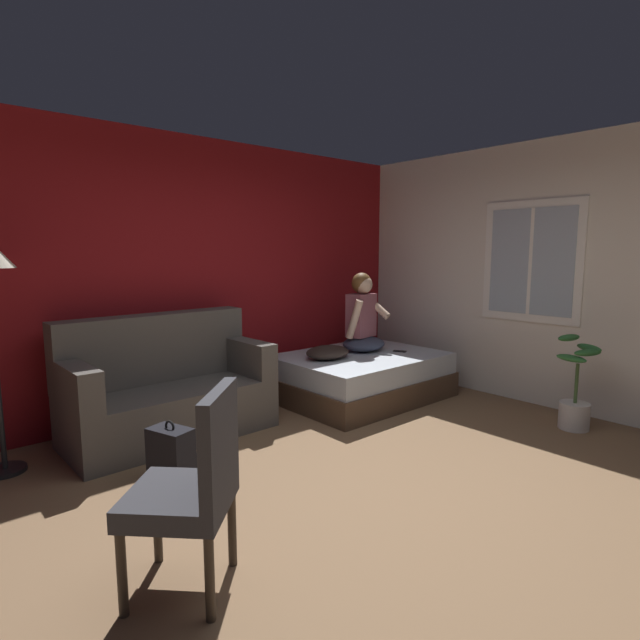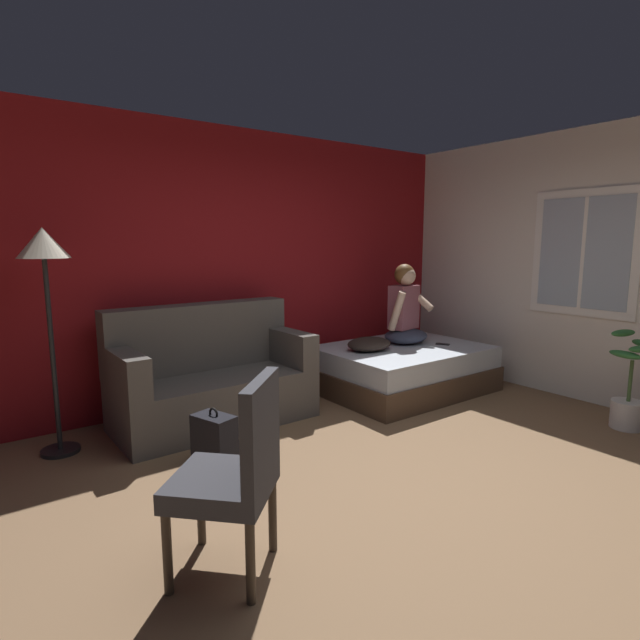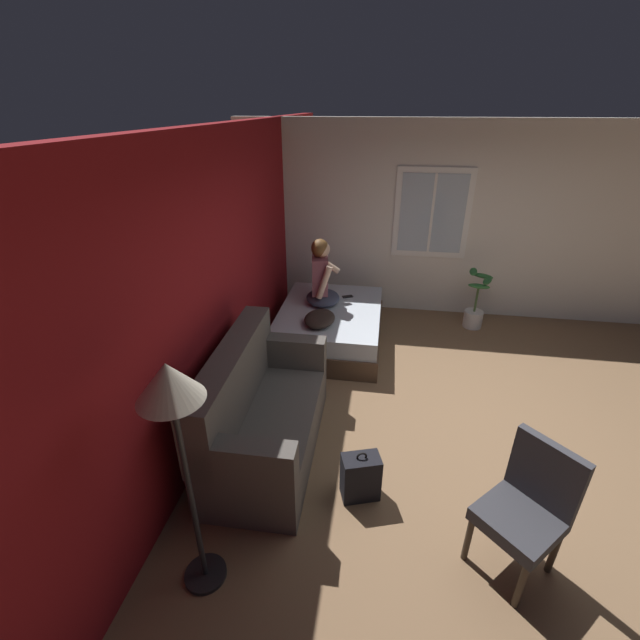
{
  "view_description": "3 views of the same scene",
  "coord_description": "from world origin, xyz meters",
  "px_view_note": "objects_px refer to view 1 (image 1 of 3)",
  "views": [
    {
      "loc": [
        -2.22,
        -2.04,
        1.6
      ],
      "look_at": [
        0.96,
        1.59,
        0.92
      ],
      "focal_mm": 28.0,
      "sensor_mm": 36.0,
      "label": 1
    },
    {
      "loc": [
        -2.22,
        -2.04,
        1.6
      ],
      "look_at": [
        0.58,
        1.76,
        0.85
      ],
      "focal_mm": 28.0,
      "sensor_mm": 36.0,
      "label": 2
    },
    {
      "loc": [
        -3.33,
        1.01,
        2.85
      ],
      "look_at": [
        0.53,
        1.62,
        0.87
      ],
      "focal_mm": 24.0,
      "sensor_mm": 36.0,
      "label": 3
    }
  ],
  "objects_px": {
    "side_chair": "(193,483)",
    "potted_plant": "(576,396)",
    "person_seated": "(363,319)",
    "backpack": "(172,457)",
    "bed": "(361,376)",
    "throw_pillow": "(328,352)",
    "couch": "(167,390)",
    "cell_phone": "(400,351)"
  },
  "relations": [
    {
      "from": "couch",
      "to": "throw_pillow",
      "type": "xyz_separation_m",
      "value": [
        1.64,
        -0.27,
        0.16
      ]
    },
    {
      "from": "bed",
      "to": "couch",
      "type": "xyz_separation_m",
      "value": [
        -2.07,
        0.34,
        0.16
      ]
    },
    {
      "from": "person_seated",
      "to": "backpack",
      "type": "height_order",
      "value": "person_seated"
    },
    {
      "from": "throw_pillow",
      "to": "potted_plant",
      "type": "xyz_separation_m",
      "value": [
        1.18,
        -2.02,
        -0.25
      ]
    },
    {
      "from": "couch",
      "to": "potted_plant",
      "type": "bearing_deg",
      "value": -39.15
    },
    {
      "from": "backpack",
      "to": "throw_pillow",
      "type": "relative_size",
      "value": 0.95
    },
    {
      "from": "bed",
      "to": "potted_plant",
      "type": "bearing_deg",
      "value": -69.0
    },
    {
      "from": "person_seated",
      "to": "potted_plant",
      "type": "distance_m",
      "value": 2.24
    },
    {
      "from": "backpack",
      "to": "cell_phone",
      "type": "relative_size",
      "value": 3.18
    },
    {
      "from": "person_seated",
      "to": "throw_pillow",
      "type": "distance_m",
      "value": 0.66
    },
    {
      "from": "bed",
      "to": "person_seated",
      "type": "bearing_deg",
      "value": 40.57
    },
    {
      "from": "potted_plant",
      "to": "backpack",
      "type": "bearing_deg",
      "value": 156.8
    },
    {
      "from": "bed",
      "to": "throw_pillow",
      "type": "distance_m",
      "value": 0.53
    },
    {
      "from": "throw_pillow",
      "to": "backpack",
      "type": "bearing_deg",
      "value": -162.18
    },
    {
      "from": "person_seated",
      "to": "throw_pillow",
      "type": "xyz_separation_m",
      "value": [
        -0.59,
        -0.07,
        -0.29
      ]
    },
    {
      "from": "person_seated",
      "to": "potted_plant",
      "type": "bearing_deg",
      "value": -74.32
    },
    {
      "from": "bed",
      "to": "throw_pillow",
      "type": "relative_size",
      "value": 3.64
    },
    {
      "from": "side_chair",
      "to": "couch",
      "type": "bearing_deg",
      "value": 69.0
    },
    {
      "from": "side_chair",
      "to": "backpack",
      "type": "xyz_separation_m",
      "value": [
        0.39,
        1.1,
        -0.34
      ]
    },
    {
      "from": "bed",
      "to": "side_chair",
      "type": "distance_m",
      "value": 3.31
    },
    {
      "from": "person_seated",
      "to": "cell_phone",
      "type": "distance_m",
      "value": 0.55
    },
    {
      "from": "person_seated",
      "to": "throw_pillow",
      "type": "height_order",
      "value": "person_seated"
    },
    {
      "from": "bed",
      "to": "person_seated",
      "type": "distance_m",
      "value": 0.64
    },
    {
      "from": "bed",
      "to": "couch",
      "type": "height_order",
      "value": "couch"
    },
    {
      "from": "bed",
      "to": "throw_pillow",
      "type": "height_order",
      "value": "throw_pillow"
    },
    {
      "from": "person_seated",
      "to": "potted_plant",
      "type": "xyz_separation_m",
      "value": [
        0.59,
        -2.09,
        -0.53
      ]
    },
    {
      "from": "couch",
      "to": "throw_pillow",
      "type": "bearing_deg",
      "value": -9.35
    },
    {
      "from": "backpack",
      "to": "person_seated",
      "type": "bearing_deg",
      "value": 15.38
    },
    {
      "from": "cell_phone",
      "to": "side_chair",
      "type": "bearing_deg",
      "value": -1.85
    },
    {
      "from": "backpack",
      "to": "throw_pillow",
      "type": "xyz_separation_m",
      "value": [
        2.02,
        0.65,
        0.36
      ]
    },
    {
      "from": "cell_phone",
      "to": "potted_plant",
      "type": "relative_size",
      "value": 0.17
    },
    {
      "from": "side_chair",
      "to": "potted_plant",
      "type": "height_order",
      "value": "side_chair"
    },
    {
      "from": "throw_pillow",
      "to": "potted_plant",
      "type": "bearing_deg",
      "value": -59.81
    },
    {
      "from": "person_seated",
      "to": "backpack",
      "type": "distance_m",
      "value": 2.79
    },
    {
      "from": "throw_pillow",
      "to": "cell_phone",
      "type": "height_order",
      "value": "throw_pillow"
    },
    {
      "from": "side_chair",
      "to": "cell_phone",
      "type": "height_order",
      "value": "side_chair"
    },
    {
      "from": "side_chair",
      "to": "throw_pillow",
      "type": "bearing_deg",
      "value": 35.9
    },
    {
      "from": "cell_phone",
      "to": "potted_plant",
      "type": "distance_m",
      "value": 1.81
    },
    {
      "from": "side_chair",
      "to": "potted_plant",
      "type": "bearing_deg",
      "value": -4.4
    },
    {
      "from": "couch",
      "to": "person_seated",
      "type": "bearing_deg",
      "value": -5.16
    },
    {
      "from": "couch",
      "to": "cell_phone",
      "type": "xyz_separation_m",
      "value": [
        2.49,
        -0.52,
        0.09
      ]
    },
    {
      "from": "bed",
      "to": "cell_phone",
      "type": "distance_m",
      "value": 0.53
    }
  ]
}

